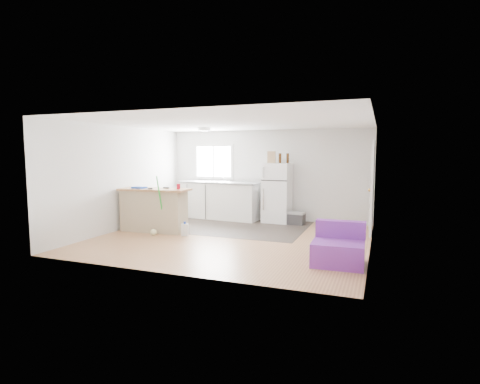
% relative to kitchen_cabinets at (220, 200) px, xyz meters
% --- Properties ---
extents(room, '(5.51, 5.01, 2.41)m').
position_rel_kitchen_cabinets_xyz_m(room, '(1.22, -2.15, 0.68)').
color(room, '#9F6742').
rests_on(room, ground).
extents(vinyl_zone, '(4.05, 2.50, 0.00)m').
position_rel_kitchen_cabinets_xyz_m(vinyl_zone, '(0.49, -0.90, -0.51)').
color(vinyl_zone, '#332D26').
rests_on(vinyl_zone, floor).
extents(window, '(1.18, 0.06, 0.98)m').
position_rel_kitchen_cabinets_xyz_m(window, '(-0.33, 0.34, 1.03)').
color(window, white).
rests_on(window, back_wall).
extents(interior_door, '(0.11, 0.92, 2.10)m').
position_rel_kitchen_cabinets_xyz_m(interior_door, '(3.94, -0.60, 0.50)').
color(interior_door, white).
rests_on(interior_door, right_wall).
extents(ceiling_fixture, '(0.30, 0.30, 0.07)m').
position_rel_kitchen_cabinets_xyz_m(ceiling_fixture, '(0.02, -0.95, 1.84)').
color(ceiling_fixture, white).
rests_on(ceiling_fixture, ceiling).
extents(kitchen_cabinets, '(2.32, 0.88, 1.31)m').
position_rel_kitchen_cabinets_xyz_m(kitchen_cabinets, '(0.00, 0.00, 0.00)').
color(kitchen_cabinets, white).
rests_on(kitchen_cabinets, floor).
extents(peninsula, '(1.64, 0.72, 0.98)m').
position_rel_kitchen_cabinets_xyz_m(peninsula, '(-0.71, -2.10, -0.02)').
color(peninsula, tan).
rests_on(peninsula, floor).
extents(refrigerator, '(0.69, 0.66, 1.53)m').
position_rel_kitchen_cabinets_xyz_m(refrigerator, '(1.61, 0.01, 0.25)').
color(refrigerator, white).
rests_on(refrigerator, floor).
extents(cooler, '(0.45, 0.33, 0.32)m').
position_rel_kitchen_cabinets_xyz_m(cooler, '(2.16, -0.16, -0.35)').
color(cooler, '#2C2C2F').
rests_on(cooler, floor).
extents(purple_seat, '(0.83, 0.78, 0.66)m').
position_rel_kitchen_cabinets_xyz_m(purple_seat, '(3.52, -3.22, -0.27)').
color(purple_seat, purple).
rests_on(purple_seat, floor).
extents(cleaner_jug, '(0.16, 0.14, 0.31)m').
position_rel_kitchen_cabinets_xyz_m(cleaner_jug, '(0.19, -2.29, -0.38)').
color(cleaner_jug, silver).
rests_on(cleaner_jug, floor).
extents(mop, '(0.22, 0.37, 1.31)m').
position_rel_kitchen_cabinets_xyz_m(mop, '(-0.45, -2.44, -0.28)').
color(mop, green).
rests_on(mop, floor).
extents(red_cup, '(0.08, 0.08, 0.12)m').
position_rel_kitchen_cabinets_xyz_m(red_cup, '(-0.09, -2.05, 0.53)').
color(red_cup, '#BA0B20').
rests_on(red_cup, peninsula).
extents(blue_tray, '(0.32, 0.25, 0.04)m').
position_rel_kitchen_cabinets_xyz_m(blue_tray, '(-1.05, -2.16, 0.49)').
color(blue_tray, '#143FBC').
rests_on(blue_tray, peninsula).
extents(tool_a, '(0.15, 0.07, 0.03)m').
position_rel_kitchen_cabinets_xyz_m(tool_a, '(-0.45, -1.99, 0.48)').
color(tool_a, black).
rests_on(tool_a, peninsula).
extents(tool_b, '(0.11, 0.07, 0.03)m').
position_rel_kitchen_cabinets_xyz_m(tool_b, '(-0.70, -2.24, 0.48)').
color(tool_b, black).
rests_on(tool_b, peninsula).
extents(cardboard_box, '(0.21, 0.13, 0.30)m').
position_rel_kitchen_cabinets_xyz_m(cardboard_box, '(1.47, -0.06, 1.17)').
color(cardboard_box, tan).
rests_on(cardboard_box, refrigerator).
extents(bottle_left, '(0.08, 0.08, 0.25)m').
position_rel_kitchen_cabinets_xyz_m(bottle_left, '(1.71, -0.09, 1.14)').
color(bottle_left, '#351D09').
rests_on(bottle_left, refrigerator).
extents(bottle_right, '(0.08, 0.08, 0.25)m').
position_rel_kitchen_cabinets_xyz_m(bottle_right, '(1.88, 0.01, 1.14)').
color(bottle_right, '#351D09').
rests_on(bottle_right, refrigerator).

